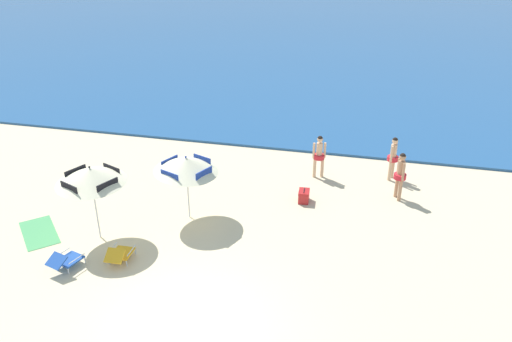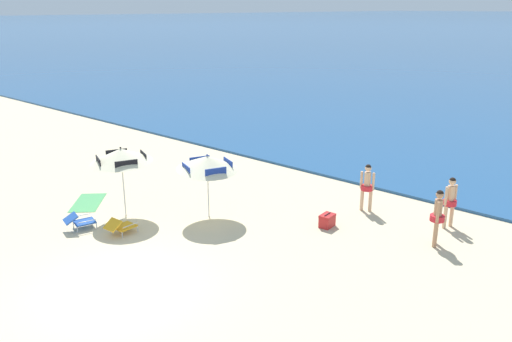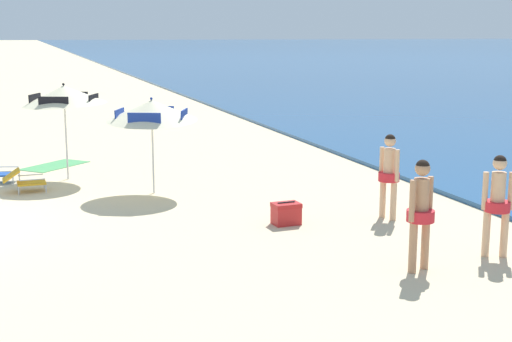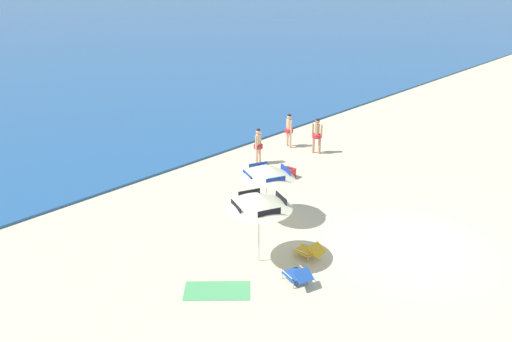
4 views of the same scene
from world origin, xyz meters
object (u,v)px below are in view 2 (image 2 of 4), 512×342
beach_umbrella_striped_main (121,155)px  beach_umbrella_striped_second (207,163)px  person_standing_near_shore (367,184)px  person_standing_beside (438,214)px  lounge_chair_under_umbrella (120,226)px  person_wading_in (450,199)px  cooler_box (327,221)px  beach_towel (88,203)px  lounge_chair_beside_umbrella (80,221)px

beach_umbrella_striped_main → beach_umbrella_striped_second: size_ratio=0.96×
person_standing_near_shore → person_standing_beside: bearing=-19.8°
lounge_chair_under_umbrella → person_wading_in: 9.98m
lounge_chair_under_umbrella → cooler_box: bearing=46.4°
beach_umbrella_striped_second → beach_towel: bearing=-154.5°
beach_umbrella_striped_main → lounge_chair_beside_umbrella: size_ratio=2.34×
beach_umbrella_striped_second → cooler_box: bearing=28.9°
person_standing_beside → beach_umbrella_striped_main: bearing=-152.2°
person_wading_in → lounge_chair_under_umbrella: bearing=-135.7°
beach_towel → beach_umbrella_striped_second: bearing=25.5°
lounge_chair_beside_umbrella → person_standing_near_shore: (5.80, 7.08, 0.66)m
beach_umbrella_striped_second → lounge_chair_under_umbrella: (-0.98, -2.69, -1.55)m
person_standing_beside → beach_towel: (-10.41, -4.72, -0.95)m
lounge_chair_under_umbrella → person_standing_near_shore: size_ratio=0.57×
beach_umbrella_striped_second → beach_towel: 4.83m
person_wading_in → beach_towel: size_ratio=0.90×
beach_umbrella_striped_second → person_wading_in: 7.53m
beach_umbrella_striped_main → beach_umbrella_striped_second: 2.74m
beach_umbrella_striped_second → person_standing_near_shore: beach_umbrella_striped_second is taller
beach_umbrella_striped_main → beach_towel: bearing=-172.9°
beach_umbrella_striped_second → lounge_chair_beside_umbrella: beach_umbrella_striped_second is taller
beach_towel → lounge_chair_under_umbrella: bearing=-13.9°
lounge_chair_under_umbrella → cooler_box: size_ratio=1.78×
beach_umbrella_striped_main → lounge_chair_beside_umbrella: beach_umbrella_striped_main is taller
lounge_chair_beside_umbrella → beach_umbrella_striped_second: bearing=55.7°
person_standing_near_shore → person_standing_beside: 2.98m
beach_umbrella_striped_second → person_standing_near_shore: size_ratio=1.52×
beach_umbrella_striped_main → person_standing_near_shore: 8.00m
lounge_chair_beside_umbrella → person_standing_beside: size_ratio=0.60×
beach_towel → person_standing_near_shore: bearing=37.0°
person_standing_beside → beach_towel: person_standing_beside is taller
person_wading_in → beach_towel: bearing=-148.7°
lounge_chair_under_umbrella → person_standing_beside: person_standing_beside is taller
beach_umbrella_striped_main → person_standing_near_shore: size_ratio=1.45×
beach_umbrella_striped_second → lounge_chair_beside_umbrella: 4.26m
lounge_chair_under_umbrella → person_standing_beside: size_ratio=0.56×
beach_umbrella_striped_main → person_wading_in: 10.27m
beach_umbrella_striped_main → person_standing_beside: size_ratio=1.41×
beach_umbrella_striped_second → person_standing_near_shore: 5.28m
beach_umbrella_striped_main → person_standing_beside: beach_umbrella_striped_main is taller
cooler_box → beach_towel: 8.29m
beach_umbrella_striped_second → person_standing_beside: bearing=23.7°
lounge_chair_under_umbrella → beach_umbrella_striped_second: bearing=70.0°
person_wading_in → cooler_box: person_wading_in is taller
lounge_chair_under_umbrella → person_wading_in: person_wading_in is taller
lounge_chair_under_umbrella → beach_towel: size_ratio=0.51×
beach_umbrella_striped_second → lounge_chair_beside_umbrella: bearing=-124.3°
lounge_chair_beside_umbrella → beach_towel: lounge_chair_beside_umbrella is taller
person_wading_in → beach_towel: (-10.19, -6.20, -0.93)m
beach_umbrella_striped_main → lounge_chair_under_umbrella: size_ratio=2.54×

